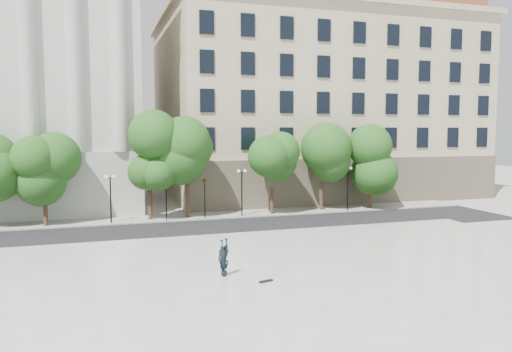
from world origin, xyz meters
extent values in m
plane|color=#B0AFA7|center=(0.00, 0.00, 0.00)|extent=(160.00, 160.00, 0.00)
cube|color=silver|center=(0.00, 3.00, 0.23)|extent=(44.00, 22.00, 0.45)
cube|color=black|center=(0.00, 18.00, 0.01)|extent=(60.00, 8.00, 0.02)
cube|color=#A3A197|center=(0.00, 24.00, 0.06)|extent=(60.00, 4.00, 0.12)
cube|color=#C5B796|center=(20.00, 39.00, 10.50)|extent=(36.00, 26.00, 21.00)
cube|color=brown|center=(20.00, 39.00, 22.30)|extent=(34.00, 24.00, 1.40)
cylinder|color=black|center=(-0.47, 22.30, 1.75)|extent=(0.10, 0.10, 3.50)
imported|color=black|center=(-0.47, 22.30, 3.86)|extent=(0.98, 1.78, 0.71)
cylinder|color=black|center=(2.92, 22.30, 1.75)|extent=(0.10, 0.10, 3.50)
imported|color=black|center=(2.92, 22.30, 3.84)|extent=(0.79, 1.70, 0.67)
imported|color=black|center=(-0.03, 3.70, 0.71)|extent=(1.57, 2.03, 0.53)
cube|color=black|center=(1.71, 2.11, 0.49)|extent=(0.78, 0.41, 0.08)
cylinder|color=#382619|center=(-10.21, 22.99, 1.21)|extent=(0.36, 0.36, 2.43)
sphere|color=#224714|center=(-10.21, 22.99, 4.51)|extent=(4.03, 4.03, 4.03)
cylinder|color=#382619|center=(-1.73, 23.43, 1.52)|extent=(0.36, 0.36, 3.03)
sphere|color=#224714|center=(-1.73, 23.43, 5.63)|extent=(3.64, 3.64, 3.64)
cylinder|color=#382619|center=(1.59, 23.56, 1.52)|extent=(0.36, 0.36, 3.03)
sphere|color=#224714|center=(1.59, 23.56, 5.63)|extent=(4.38, 4.38, 4.38)
cylinder|color=#382619|center=(9.42, 22.90, 1.28)|extent=(0.36, 0.36, 2.56)
sphere|color=#224714|center=(9.42, 22.90, 4.75)|extent=(3.44, 3.44, 3.44)
cylinder|color=#382619|center=(14.89, 23.80, 1.42)|extent=(0.36, 0.36, 2.84)
sphere|color=#224714|center=(14.89, 23.80, 5.27)|extent=(4.28, 4.28, 4.28)
cylinder|color=#382619|center=(20.03, 23.38, 1.25)|extent=(0.36, 0.36, 2.51)
sphere|color=#224714|center=(20.03, 23.38, 4.65)|extent=(4.30, 4.30, 4.30)
cylinder|color=black|center=(-5.07, 22.60, 1.97)|extent=(0.12, 0.12, 3.94)
cube|color=black|center=(-5.07, 22.60, 3.94)|extent=(0.60, 0.06, 0.06)
sphere|color=white|center=(-5.37, 22.60, 4.04)|extent=(0.28, 0.28, 0.28)
sphere|color=white|center=(-4.77, 22.60, 4.04)|extent=(0.28, 0.28, 0.28)
cylinder|color=black|center=(6.41, 22.60, 2.06)|extent=(0.12, 0.12, 4.13)
cube|color=black|center=(6.41, 22.60, 4.13)|extent=(0.60, 0.06, 0.06)
sphere|color=white|center=(6.11, 22.60, 4.23)|extent=(0.28, 0.28, 0.28)
sphere|color=white|center=(6.71, 22.60, 4.23)|extent=(0.28, 0.28, 0.28)
cylinder|color=black|center=(17.15, 22.60, 2.07)|extent=(0.12, 0.12, 4.14)
cube|color=black|center=(17.15, 22.60, 4.14)|extent=(0.60, 0.06, 0.06)
sphere|color=white|center=(16.85, 22.60, 4.24)|extent=(0.28, 0.28, 0.28)
sphere|color=white|center=(17.45, 22.60, 4.24)|extent=(0.28, 0.28, 0.28)
camera|label=1|loc=(-6.09, -20.63, 7.93)|focal=35.00mm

